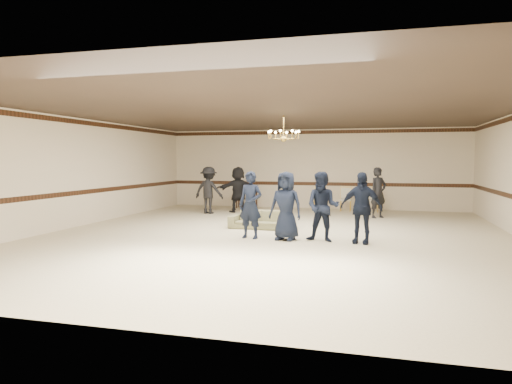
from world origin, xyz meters
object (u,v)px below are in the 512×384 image
adult_left (209,190)px  banquet_chair_left (319,199)px  chandelier (284,127)px  adult_mid (238,189)px  banquet_chair_mid (346,199)px  boy_c (323,207)px  settee (261,219)px  console_table (247,199)px  boy_a (251,205)px  banquet_chair_right (373,200)px  adult_right (378,193)px  boy_d (361,208)px  boy_b (286,206)px

adult_left → banquet_chair_left: 4.33m
banquet_chair_left → chandelier: bearing=-94.3°
adult_mid → banquet_chair_mid: bearing=166.9°
chandelier → boy_c: size_ratio=0.56×
settee → console_table: size_ratio=2.06×
boy_a → banquet_chair_right: (2.88, 6.81, -0.39)m
adult_left → adult_mid: same height
chandelier → settee: (-0.68, 0.08, -2.62)m
adult_left → console_table: adult_left is taller
boy_c → adult_right: adult_right is taller
chandelier → boy_d: 3.39m
boy_d → adult_right: bearing=95.8°
banquet_chair_mid → banquet_chair_right: (1.00, 0.00, 0.00)m
chandelier → banquet_chair_mid: bearing=75.3°
chandelier → console_table: (-2.63, 5.41, -2.51)m
banquet_chair_left → banquet_chair_right: bearing=-0.3°
adult_mid → chandelier: bearing=91.0°
boy_c → boy_d: size_ratio=1.00×
adult_mid → banquet_chair_left: (2.90, 1.35, -0.40)m
banquet_chair_mid → banquet_chair_right: 1.00m
adult_right → banquet_chair_right: (-0.20, 1.75, -0.40)m
chandelier → banquet_chair_left: chandelier is taller
boy_c → boy_a: bearing=-172.2°
boy_d → banquet_chair_left: bearing=115.1°
chandelier → banquet_chair_right: bearing=65.6°
banquet_chair_mid → banquet_chair_right: size_ratio=1.00×
banquet_chair_right → boy_b: bearing=-106.5°
banquet_chair_right → boy_a: bearing=-113.2°
banquet_chair_right → console_table: bearing=177.4°
chandelier → boy_b: size_ratio=0.56×
adult_mid → console_table: size_ratio=1.99×
chandelier → boy_c: (1.29, -1.60, -2.03)m
adult_right → boy_c: bearing=-145.0°
adult_left → banquet_chair_mid: adult_left is taller
chandelier → boy_b: (0.39, -1.60, -2.03)m
boy_c → banquet_chair_right: size_ratio=1.86×
adult_left → banquet_chair_right: adult_left is taller
chandelier → console_table: bearing=115.9°
boy_d → adult_mid: size_ratio=0.98×
boy_a → settee: size_ratio=0.95×
settee → adult_mid: 4.26m
boy_a → boy_b: size_ratio=1.00×
boy_b → banquet_chair_left: (-0.02, 6.81, -0.39)m
settee → adult_mid: bearing=118.2°
chandelier → banquet_chair_left: size_ratio=1.03×
banquet_chair_mid → adult_right: bearing=-50.6°
boy_a → boy_d: same height
boy_c → adult_mid: 6.67m
chandelier → adult_mid: bearing=123.2°
boy_a → adult_left: bearing=131.4°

